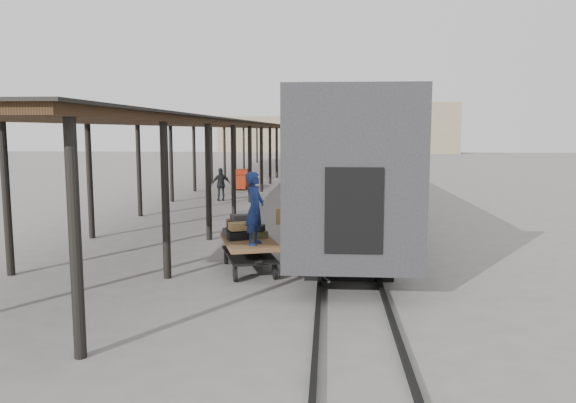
# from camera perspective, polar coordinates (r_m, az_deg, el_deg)

# --- Properties ---
(ground) EXTENTS (160.00, 160.00, 0.00)m
(ground) POSITION_cam_1_polar(r_m,az_deg,el_deg) (16.18, -5.52, -6.00)
(ground) COLOR slate
(ground) RESTS_ON ground
(train) EXTENTS (3.45, 76.01, 4.01)m
(train) POSITION_cam_1_polar(r_m,az_deg,el_deg) (49.33, 4.76, 6.07)
(train) COLOR silver
(train) RESTS_ON ground
(canopy) EXTENTS (4.90, 64.30, 4.15)m
(canopy) POSITION_cam_1_polar(r_m,az_deg,el_deg) (39.98, -4.65, 7.67)
(canopy) COLOR #422B19
(canopy) RESTS_ON ground
(rails) EXTENTS (1.54, 150.00, 0.12)m
(rails) POSITION_cam_1_polar(r_m,az_deg,el_deg) (49.66, 4.73, 3.03)
(rails) COLOR black
(rails) RESTS_ON ground
(building_far) EXTENTS (18.00, 10.00, 8.00)m
(building_far) POSITION_cam_1_polar(r_m,az_deg,el_deg) (94.20, 11.12, 7.31)
(building_far) COLOR tan
(building_far) RESTS_ON ground
(building_left) EXTENTS (12.00, 8.00, 6.00)m
(building_left) POSITION_cam_1_polar(r_m,az_deg,el_deg) (98.34, -3.30, 6.84)
(building_left) COLOR tan
(building_left) RESTS_ON ground
(baggage_cart) EXTENTS (1.90, 2.66, 0.86)m
(baggage_cart) POSITION_cam_1_polar(r_m,az_deg,el_deg) (14.82, -3.99, -4.64)
(baggage_cart) COLOR brown
(baggage_cart) RESTS_ON ground
(suitcase_stack) EXTENTS (1.31, 1.35, 0.59)m
(suitcase_stack) POSITION_cam_1_polar(r_m,az_deg,el_deg) (15.10, -4.50, -2.78)
(suitcase_stack) COLOR #343436
(suitcase_stack) RESTS_ON baggage_cart
(luggage_tug) EXTENTS (0.91, 1.44, 1.25)m
(luggage_tug) POSITION_cam_1_polar(r_m,az_deg,el_deg) (35.30, -4.79, 2.15)
(luggage_tug) COLOR maroon
(luggage_tug) RESTS_ON ground
(porter) EXTENTS (0.57, 0.74, 1.82)m
(porter) POSITION_cam_1_polar(r_m,az_deg,el_deg) (13.96, -3.39, -0.70)
(porter) COLOR navy
(porter) RESTS_ON baggage_cart
(pedestrian) EXTENTS (1.10, 0.76, 1.73)m
(pedestrian) POSITION_cam_1_polar(r_m,az_deg,el_deg) (29.70, -6.81, 1.73)
(pedestrian) COLOR black
(pedestrian) RESTS_ON ground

